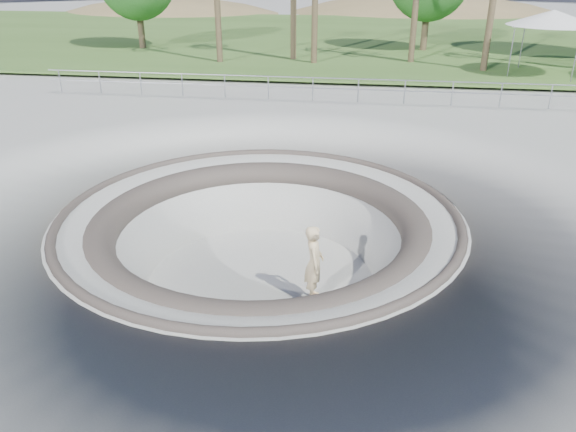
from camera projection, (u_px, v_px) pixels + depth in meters
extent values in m
plane|color=#ACADA7|center=(260.00, 214.00, 14.30)|extent=(180.00, 180.00, 0.00)
torus|color=#ACADA7|center=(261.00, 281.00, 15.14)|extent=(14.00, 14.00, 4.00)
cylinder|color=#ACADA7|center=(261.00, 280.00, 15.12)|extent=(6.60, 6.60, 0.10)
torus|color=#453D37|center=(260.00, 215.00, 14.31)|extent=(10.24, 10.24, 0.24)
torus|color=#453D37|center=(260.00, 230.00, 14.49)|extent=(8.91, 8.91, 0.81)
cube|color=#395B24|center=(344.00, 37.00, 44.74)|extent=(180.00, 36.00, 0.12)
ellipsoid|color=brown|center=(174.00, 68.00, 69.41)|extent=(50.40, 36.00, 23.40)
ellipsoid|color=brown|center=(418.00, 79.00, 70.36)|extent=(61.60, 44.00, 28.60)
cylinder|color=gray|center=(313.00, 78.00, 24.59)|extent=(25.00, 0.05, 0.05)
cylinder|color=gray|center=(313.00, 88.00, 24.78)|extent=(25.00, 0.05, 0.05)
cube|color=#9B5D3E|center=(313.00, 298.00, 14.09)|extent=(0.85, 0.56, 0.02)
cylinder|color=#B6B6BB|center=(313.00, 299.00, 14.11)|extent=(0.11, 0.17, 0.04)
cylinder|color=#B6B6BB|center=(313.00, 299.00, 14.11)|extent=(0.11, 0.17, 0.04)
cylinder|color=beige|center=(313.00, 299.00, 14.11)|extent=(0.07, 0.05, 0.06)
cylinder|color=beige|center=(313.00, 299.00, 14.11)|extent=(0.07, 0.05, 0.06)
cylinder|color=beige|center=(313.00, 299.00, 14.11)|extent=(0.07, 0.05, 0.06)
cylinder|color=beige|center=(313.00, 299.00, 14.11)|extent=(0.07, 0.05, 0.06)
imported|color=beige|center=(314.00, 263.00, 13.67)|extent=(0.55, 0.77, 1.97)
cylinder|color=gray|center=(523.00, 55.00, 28.36)|extent=(0.06, 0.06, 2.39)
cylinder|color=gray|center=(511.00, 47.00, 31.10)|extent=(0.06, 0.06, 2.39)
cylinder|color=gray|center=(569.00, 48.00, 30.68)|extent=(0.06, 0.06, 2.39)
cube|color=silver|center=(552.00, 25.00, 28.98)|extent=(4.25, 4.25, 0.08)
cone|color=silver|center=(553.00, 17.00, 28.82)|extent=(5.99, 5.99, 0.76)
cylinder|color=brown|center=(140.00, 15.00, 37.98)|extent=(0.44, 0.44, 4.49)
cylinder|color=brown|center=(426.00, 16.00, 37.06)|extent=(0.44, 0.44, 4.56)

